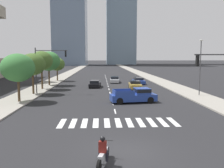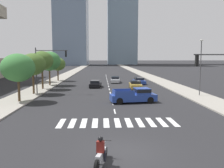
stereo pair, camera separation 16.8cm
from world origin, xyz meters
name	(u,v)px [view 2 (the right image)]	position (x,y,z in m)	size (l,w,h in m)	color
ground_plane	(125,152)	(0.00, 0.00, 0.00)	(800.00, 800.00, 0.00)	#232326
sidewalk_east	(172,86)	(11.61, 30.00, 0.07)	(4.00, 260.00, 0.15)	gray
sidewalk_west	(44,86)	(-11.61, 30.00, 0.07)	(4.00, 260.00, 0.15)	gray
crosswalk_near	(117,123)	(0.00, 5.91, 0.00)	(9.45, 2.74, 0.01)	silver
lane_divider_center	(108,84)	(0.00, 33.91, 0.00)	(0.14, 50.00, 0.01)	silver
motorcycle_lead	(101,154)	(-1.30, -1.59, 0.58)	(0.87, 2.21, 1.49)	black
pickup_truck	(135,96)	(2.64, 14.36, 0.81)	(5.46, 2.60, 1.67)	navy
sedan_silver_0	(115,80)	(1.57, 36.41, 0.57)	(2.04, 4.79, 1.24)	#B7BABF
sedan_black_1	(95,84)	(-2.36, 28.73, 0.57)	(2.11, 4.41, 1.24)	black
sedan_gold_2	(135,85)	(4.38, 26.39, 0.62)	(2.01, 4.72, 1.33)	#B28E38
sedan_blue_3	(139,81)	(6.14, 33.47, 0.58)	(2.06, 4.29, 1.24)	navy
traffic_signal_far	(47,62)	(-8.84, 20.97, 4.53)	(4.72, 0.28, 6.42)	#333335
street_lamp_east	(201,63)	(11.91, 18.35, 4.44)	(0.50, 0.24, 7.40)	#3F3F42
street_tree_nearest	(18,68)	(-10.81, 14.89, 4.03)	(3.80, 3.80, 5.51)	#4C3823
street_tree_second	(33,64)	(-10.81, 20.76, 4.25)	(3.60, 3.60, 5.64)	#4C3823
street_tree_third	(42,61)	(-10.81, 25.89, 4.69)	(3.59, 3.59, 6.08)	#4C3823
street_tree_fourth	(49,61)	(-10.81, 31.19, 4.53)	(4.15, 4.15, 6.15)	#4C3823
street_tree_fifth	(58,64)	(-10.81, 39.53, 3.74)	(3.37, 3.37, 5.04)	#4C3823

